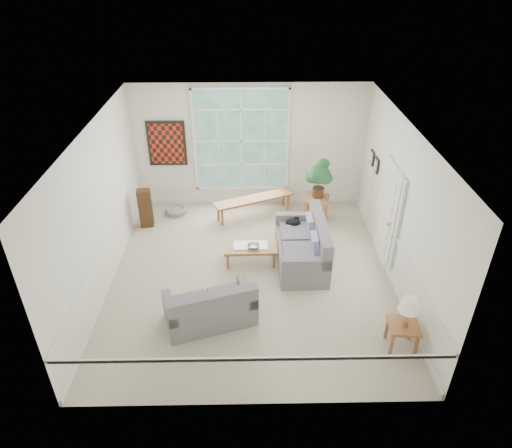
{
  "coord_description": "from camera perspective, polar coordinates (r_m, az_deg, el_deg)",
  "views": [
    {
      "loc": [
        -0.04,
        -7.19,
        5.61
      ],
      "look_at": [
        0.1,
        0.2,
        1.05
      ],
      "focal_mm": 32.0,
      "sensor_mm": 36.0,
      "label": 1
    }
  ],
  "objects": [
    {
      "name": "coffee_table",
      "position": [
        9.35,
        -0.66,
        -3.7
      ],
      "size": [
        1.08,
        0.6,
        0.4
      ],
      "primitive_type": "cube",
      "rotation": [
        0.0,
        0.0,
        0.02
      ],
      "color": "brown",
      "rests_on": "floor"
    },
    {
      "name": "ceiling",
      "position": [
        7.65,
        -0.74,
        11.72
      ],
      "size": [
        5.5,
        6.0,
        0.02
      ],
      "primitive_type": "cube",
      "color": "white",
      "rests_on": "ground"
    },
    {
      "name": "pewter_bowl",
      "position": [
        9.17,
        -0.33,
        -2.72
      ],
      "size": [
        0.33,
        0.33,
        0.07
      ],
      "primitive_type": "imported",
      "rotation": [
        0.0,
        0.0,
        -0.18
      ],
      "color": "#9D9DA2",
      "rests_on": "coffee_table"
    },
    {
      "name": "wall_back",
      "position": [
        10.99,
        -0.8,
        9.7
      ],
      "size": [
        5.5,
        0.02,
        3.0
      ],
      "primitive_type": "cube",
      "color": "white",
      "rests_on": "ground"
    },
    {
      "name": "wall_left",
      "position": [
        8.72,
        -19.06,
        1.65
      ],
      "size": [
        0.02,
        6.0,
        3.0
      ],
      "primitive_type": "cube",
      "color": "white",
      "rests_on": "ground"
    },
    {
      "name": "wall_frame_near",
      "position": [
        10.2,
        14.78,
        7.12
      ],
      "size": [
        0.04,
        0.26,
        0.32
      ],
      "primitive_type": "cube",
      "color": "black",
      "rests_on": "wall_right"
    },
    {
      "name": "loveseat_right",
      "position": [
        9.21,
        5.69,
        -2.3
      ],
      "size": [
        0.96,
        1.82,
        0.98
      ],
      "primitive_type": "cube",
      "rotation": [
        0.0,
        0.0,
        0.01
      ],
      "color": "slate",
      "rests_on": "floor"
    },
    {
      "name": "wall_frame_far",
      "position": [
        10.55,
        14.26,
        8.03
      ],
      "size": [
        0.04,
        0.26,
        0.32
      ],
      "primitive_type": "cube",
      "color": "black",
      "rests_on": "wall_right"
    },
    {
      "name": "wall_front",
      "position": [
        5.87,
        -0.41,
        -12.76
      ],
      "size": [
        5.5,
        0.02,
        3.0
      ],
      "primitive_type": "cube",
      "color": "white",
      "rests_on": "ground"
    },
    {
      "name": "side_table",
      "position": [
        7.89,
        17.73,
        -13.12
      ],
      "size": [
        0.52,
        0.52,
        0.49
      ],
      "primitive_type": "cube",
      "rotation": [
        0.0,
        0.0,
        -0.08
      ],
      "color": "brown",
      "rests_on": "floor"
    },
    {
      "name": "floor_speaker",
      "position": [
        10.71,
        -13.67,
        1.94
      ],
      "size": [
        0.31,
        0.26,
        0.92
      ],
      "primitive_type": "cube",
      "rotation": [
        0.0,
        0.0,
        0.13
      ],
      "color": "#3A2412",
      "rests_on": "floor"
    },
    {
      "name": "end_table",
      "position": [
        10.87,
        7.52,
        1.99
      ],
      "size": [
        0.68,
        0.68,
        0.56
      ],
      "primitive_type": "cube",
      "rotation": [
        0.0,
        0.0,
        -0.24
      ],
      "color": "brown",
      "rests_on": "floor"
    },
    {
      "name": "table_lamp",
      "position": [
        7.51,
        18.43,
        -10.46
      ],
      "size": [
        0.42,
        0.42,
        0.56
      ],
      "primitive_type": null,
      "rotation": [
        0.0,
        0.0,
        0.36
      ],
      "color": "silver",
      "rests_on": "side_table"
    },
    {
      "name": "loveseat_front",
      "position": [
        7.9,
        -5.83,
        -9.72
      ],
      "size": [
        1.67,
        1.2,
        0.81
      ],
      "primitive_type": "cube",
      "rotation": [
        0.0,
        0.0,
        0.31
      ],
      "color": "slate",
      "rests_on": "floor"
    },
    {
      "name": "floor",
      "position": [
        9.12,
        -0.61,
        -6.32
      ],
      "size": [
        5.5,
        6.0,
        0.01
      ],
      "primitive_type": "cube",
      "color": "#B1A791",
      "rests_on": "ground"
    },
    {
      "name": "wall_right",
      "position": [
        8.74,
        17.68,
        1.99
      ],
      "size": [
        0.02,
        6.0,
        3.0
      ],
      "primitive_type": "cube",
      "color": "white",
      "rests_on": "ground"
    },
    {
      "name": "door_sidelight",
      "position": [
        8.87,
        17.13,
        -0.07
      ],
      "size": [
        0.08,
        0.26,
        1.9
      ],
      "primitive_type": "cube",
      "color": "white",
      "rests_on": "wall_right"
    },
    {
      "name": "window_back",
      "position": [
        10.9,
        -1.87,
        10.34
      ],
      "size": [
        2.3,
        0.08,
        2.4
      ],
      "primitive_type": "cube",
      "color": "white",
      "rests_on": "wall_back"
    },
    {
      "name": "pet_bed",
      "position": [
        11.24,
        -9.94,
        1.65
      ],
      "size": [
        0.63,
        0.63,
        0.15
      ],
      "primitive_type": "cylinder",
      "rotation": [
        0.0,
        0.0,
        0.31
      ],
      "color": "slate",
      "rests_on": "floor"
    },
    {
      "name": "cat",
      "position": [
        9.68,
        4.66,
        0.22
      ],
      "size": [
        0.39,
        0.34,
        0.15
      ],
      "primitive_type": "ellipsoid",
      "rotation": [
        0.0,
        0.0,
        0.43
      ],
      "color": "black",
      "rests_on": "loveseat_right"
    },
    {
      "name": "houseplant",
      "position": [
        10.58,
        7.89,
        5.64
      ],
      "size": [
        0.57,
        0.57,
        0.93
      ],
      "primitive_type": null,
      "rotation": [
        0.0,
        0.0,
        -0.05
      ],
      "color": "#245730",
      "rests_on": "end_table"
    },
    {
      "name": "window_bench",
      "position": [
        10.94,
        -0.26,
        2.2
      ],
      "size": [
        1.93,
        1.12,
        0.45
      ],
      "primitive_type": "cube",
      "rotation": [
        0.0,
        0.0,
        0.41
      ],
      "color": "brown",
      "rests_on": "floor"
    },
    {
      "name": "wall_art",
      "position": [
        11.07,
        -11.1,
        9.83
      ],
      "size": [
        0.9,
        0.06,
        1.1
      ],
      "primitive_type": "cube",
      "color": "maroon",
      "rests_on": "wall_back"
    },
    {
      "name": "entry_door",
      "position": [
        9.44,
        16.01,
        1.43
      ],
      "size": [
        0.08,
        0.9,
        2.1
      ],
      "primitive_type": "cube",
      "color": "white",
      "rests_on": "floor"
    }
  ]
}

